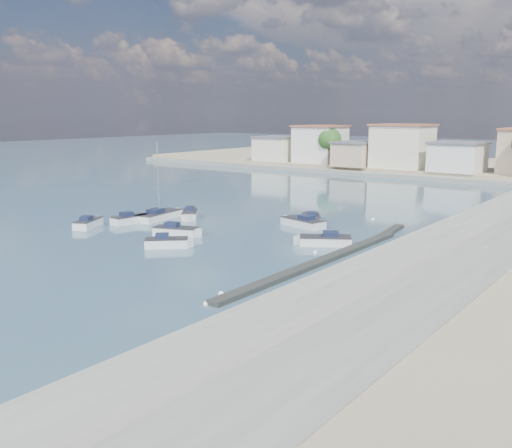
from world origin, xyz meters
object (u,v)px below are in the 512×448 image
(motorboat_d, at_px, (322,241))
(motorboat_c, at_px, (301,223))
(motorboat_f, at_px, (311,219))
(sailboat, at_px, (161,215))
(motorboat_h, at_px, (178,232))
(motorboat_a, at_px, (89,223))
(motorboat_g, at_px, (190,215))
(motorboat_b, at_px, (169,243))
(motorboat_e, at_px, (132,219))

(motorboat_d, bearing_deg, motorboat_c, 135.32)
(motorboat_f, relative_size, sailboat, 0.52)
(motorboat_h, bearing_deg, motorboat_d, 20.48)
(sailboat, bearing_deg, motorboat_a, -108.55)
(motorboat_d, distance_m, motorboat_f, 10.96)
(motorboat_c, bearing_deg, motorboat_h, -121.95)
(motorboat_d, bearing_deg, motorboat_a, -162.24)
(motorboat_c, relative_size, motorboat_f, 1.23)
(motorboat_g, bearing_deg, motorboat_d, -7.08)
(motorboat_b, relative_size, motorboat_h, 0.79)
(motorboat_d, relative_size, motorboat_g, 1.18)
(sailboat, bearing_deg, motorboat_d, -0.38)
(motorboat_a, distance_m, motorboat_e, 4.62)
(motorboat_f, distance_m, motorboat_h, 15.33)
(motorboat_a, relative_size, motorboat_e, 0.93)
(motorboat_a, xyz_separation_m, motorboat_e, (1.82, 4.24, -0.00))
(motorboat_b, xyz_separation_m, motorboat_f, (3.88, 17.82, 0.00))
(motorboat_b, height_order, motorboat_g, same)
(motorboat_c, bearing_deg, motorboat_g, -162.66)
(motorboat_b, bearing_deg, motorboat_h, 125.48)
(motorboat_d, bearing_deg, motorboat_g, 172.92)
(motorboat_a, height_order, sailboat, sailboat)
(motorboat_a, distance_m, motorboat_c, 22.44)
(motorboat_c, relative_size, motorboat_e, 1.22)
(motorboat_d, bearing_deg, motorboat_h, -159.52)
(motorboat_g, bearing_deg, motorboat_c, 17.34)
(motorboat_f, bearing_deg, motorboat_c, -84.01)
(motorboat_h, bearing_deg, motorboat_g, 127.03)
(motorboat_b, distance_m, motorboat_g, 14.22)
(motorboat_d, height_order, motorboat_g, same)
(motorboat_d, xyz_separation_m, sailboat, (-21.31, 0.14, 0.03))
(motorboat_a, height_order, motorboat_e, same)
(motorboat_a, bearing_deg, motorboat_f, 43.45)
(motorboat_b, bearing_deg, motorboat_c, 74.94)
(motorboat_f, distance_m, motorboat_g, 13.89)
(motorboat_a, bearing_deg, motorboat_g, 63.53)
(motorboat_b, bearing_deg, motorboat_a, 174.01)
(motorboat_e, bearing_deg, motorboat_d, 8.81)
(motorboat_a, bearing_deg, sailboat, 71.45)
(motorboat_e, bearing_deg, motorboat_g, 61.27)
(motorboat_b, relative_size, motorboat_d, 0.78)
(motorboat_f, relative_size, motorboat_g, 1.11)
(motorboat_c, relative_size, sailboat, 0.64)
(motorboat_a, distance_m, sailboat, 8.24)
(sailboat, bearing_deg, motorboat_b, -40.43)
(motorboat_b, xyz_separation_m, motorboat_e, (-11.62, 5.65, 0.00))
(motorboat_f, bearing_deg, motorboat_h, -116.26)
(motorboat_b, xyz_separation_m, motorboat_c, (4.13, 15.36, 0.00))
(motorboat_h, bearing_deg, sailboat, 146.99)
(motorboat_h, relative_size, sailboat, 0.55)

